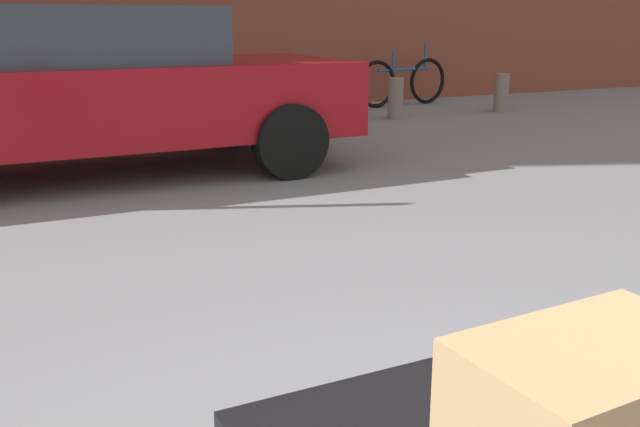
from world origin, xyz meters
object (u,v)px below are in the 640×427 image
(bicycle_leaning, at_px, (403,82))
(bollard_kerb_mid, at_px, (396,98))
(parked_car, at_px, (90,87))
(bollard_kerb_near, at_px, (310,103))
(bollard_kerb_far, at_px, (501,92))

(bicycle_leaning, height_order, bollard_kerb_mid, bicycle_leaning)
(parked_car, xyz_separation_m, bollard_kerb_near, (2.96, 1.93, -0.48))
(bicycle_leaning, xyz_separation_m, bollard_kerb_near, (-2.19, -1.25, -0.10))
(bollard_kerb_mid, bearing_deg, bicycle_leaning, 54.15)
(bollard_kerb_mid, bearing_deg, parked_car, -155.60)
(bicycle_leaning, distance_m, bollard_kerb_near, 2.52)
(parked_car, height_order, bicycle_leaning, parked_car)
(parked_car, bearing_deg, bicycle_leaning, 31.64)
(parked_car, relative_size, bicycle_leaning, 2.46)
(bollard_kerb_near, relative_size, bollard_kerb_far, 1.00)
(bollard_kerb_mid, relative_size, bollard_kerb_far, 1.00)
(bollard_kerb_near, distance_m, bollard_kerb_far, 3.11)
(bicycle_leaning, bearing_deg, bollard_kerb_mid, -125.85)
(parked_car, height_order, bollard_kerb_far, parked_car)
(bollard_kerb_near, bearing_deg, bollard_kerb_far, 0.00)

